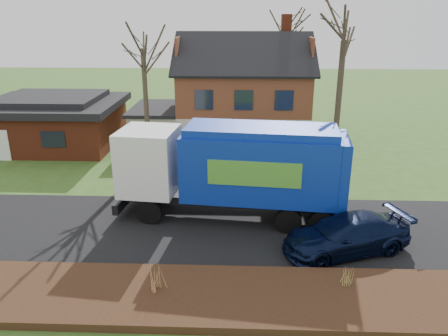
{
  "coord_description": "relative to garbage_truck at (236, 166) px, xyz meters",
  "views": [
    {
      "loc": [
        1.78,
        -17.94,
        9.44
      ],
      "look_at": [
        1.01,
        2.5,
        2.08
      ],
      "focal_mm": 35.0,
      "sensor_mm": 36.0,
      "label": 1
    }
  ],
  "objects": [
    {
      "name": "garbage_truck",
      "position": [
        0.0,
        0.0,
        0.0
      ],
      "size": [
        10.93,
        3.98,
        4.58
      ],
      "rotation": [
        0.0,
        0.0,
        -0.11
      ],
      "color": "black",
      "rests_on": "ground"
    },
    {
      "name": "tree_back",
      "position": [
        4.27,
        21.41,
        6.85
      ],
      "size": [
        3.59,
        3.59,
        11.38
      ],
      "color": "#392F22",
      "rests_on": "ground"
    },
    {
      "name": "grass_clump_mid",
      "position": [
        -2.64,
        -6.39,
        -1.82
      ],
      "size": [
        0.37,
        0.31,
        1.05
      ],
      "color": "tan",
      "rests_on": "mulch_verge"
    },
    {
      "name": "tree_front_west",
      "position": [
        -5.82,
        8.07,
        5.74
      ],
      "size": [
        3.42,
        3.42,
        10.17
      ],
      "color": "#443828",
      "rests_on": "ground"
    },
    {
      "name": "main_house",
      "position": [
        -0.13,
        12.68,
        1.39
      ],
      "size": [
        12.95,
        8.95,
        9.26
      ],
      "color": "beige",
      "rests_on": "ground"
    },
    {
      "name": "silver_sedan",
      "position": [
        -2.51,
        3.76,
        -1.81
      ],
      "size": [
        5.32,
        3.65,
        1.66
      ],
      "primitive_type": "imported",
      "rotation": [
        0.0,
        0.0,
        1.99
      ],
      "color": "#93949A",
      "rests_on": "ground"
    },
    {
      "name": "grass_clump_east",
      "position": [
        3.97,
        -5.89,
        -1.96
      ],
      "size": [
        0.3,
        0.25,
        0.75
      ],
      "color": "tan",
      "rests_on": "mulch_verge"
    },
    {
      "name": "mulch_verge",
      "position": [
        -1.61,
        -6.53,
        -2.49
      ],
      "size": [
        80.0,
        3.5,
        0.3
      ],
      "primitive_type": "cube",
      "color": "black",
      "rests_on": "ground"
    },
    {
      "name": "ranch_house",
      "position": [
        -13.61,
        11.77,
        -0.83
      ],
      "size": [
        9.8,
        8.2,
        3.7
      ],
      "color": "maroon",
      "rests_on": "ground"
    },
    {
      "name": "navy_wagon",
      "position": [
        4.6,
        -3.03,
        -1.86
      ],
      "size": [
        5.78,
        3.85,
        1.56
      ],
      "primitive_type": "imported",
      "rotation": [
        0.0,
        0.0,
        -1.23
      ],
      "color": "black",
      "rests_on": "ground"
    },
    {
      "name": "road",
      "position": [
        -1.61,
        -1.23,
        -2.63
      ],
      "size": [
        80.0,
        7.0,
        0.02
      ],
      "primitive_type": "cube",
      "color": "black",
      "rests_on": "ground"
    },
    {
      "name": "ground",
      "position": [
        -1.61,
        -1.23,
        -2.64
      ],
      "size": [
        120.0,
        120.0,
        0.0
      ],
      "primitive_type": "plane",
      "color": "#37521B",
      "rests_on": "ground"
    },
    {
      "name": "tree_front_east",
      "position": [
        6.19,
        7.62,
        6.47
      ],
      "size": [
        4.03,
        4.03,
        11.21
      ],
      "color": "#413427",
      "rests_on": "ground"
    }
  ]
}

